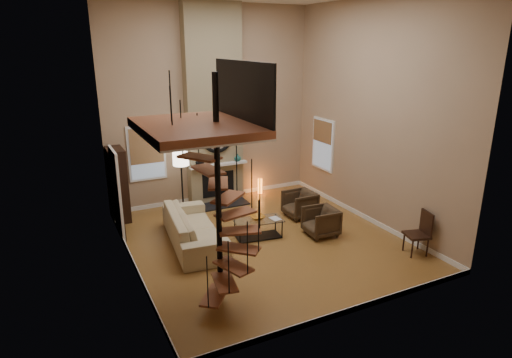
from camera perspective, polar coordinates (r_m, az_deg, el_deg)
name	(u,v)px	position (r m, az deg, el deg)	size (l,w,h in m)	color
ground	(263,240)	(10.35, 0.99, -8.04)	(6.00, 6.50, 0.01)	#AE7938
back_wall	(211,106)	(12.43, -5.90, 9.51)	(6.00, 0.02, 5.50)	tan
front_wall	(361,159)	(6.84, 13.66, 2.56)	(6.00, 0.02, 5.50)	tan
left_wall	(122,137)	(8.57, -17.14, 5.24)	(0.02, 6.50, 5.50)	tan
right_wall	(372,115)	(11.17, 15.03, 8.12)	(0.02, 6.50, 5.50)	tan
baseboard_back	(214,196)	(13.07, -5.52, -2.25)	(6.00, 0.02, 0.12)	white
baseboard_front	(350,310)	(7.95, 12.18, -16.50)	(6.00, 0.02, 0.12)	white
baseboard_left	(135,265)	(9.48, -15.61, -10.84)	(0.02, 6.50, 0.12)	white
baseboard_right	(364,216)	(11.88, 13.98, -4.78)	(0.02, 6.50, 0.12)	white
chimney_breast	(214,107)	(12.26, -5.58, 9.41)	(1.60, 0.38, 5.50)	#877958
hearth	(223,205)	(12.49, -4.41, -3.36)	(1.50, 0.60, 0.04)	black
firebox	(218,184)	(12.57, -4.96, -0.68)	(0.95, 0.02, 0.72)	black
mantel	(219,165)	(12.33, -4.90, 1.87)	(1.70, 0.18, 0.06)	white
mirror_frame	(217,137)	(12.19, -5.10, 5.56)	(0.94, 0.94, 0.10)	black
mirror_disc	(217,137)	(12.20, -5.12, 5.57)	(0.80, 0.80, 0.01)	white
vase_left	(200,161)	(12.14, -7.40, 2.30)	(0.24, 0.24, 0.25)	black
vase_right	(238,157)	(12.55, -2.43, 2.84)	(0.20, 0.20, 0.21)	#17534D
window_back	(147,152)	(12.10, -14.15, 3.41)	(1.02, 0.06, 1.52)	white
window_right	(323,143)	(12.91, 8.76, 4.63)	(0.06, 1.02, 1.52)	white
entry_door	(117,194)	(10.74, -17.73, -1.87)	(0.10, 1.05, 2.16)	white
loft	(202,123)	(6.98, -7.15, 7.30)	(1.70, 2.20, 1.09)	brown
spiral_stair	(219,206)	(7.47, -4.85, -3.54)	(1.47, 1.47, 4.06)	black
hutch	(118,185)	(11.76, -17.66, -0.71)	(0.40, 0.86, 1.91)	black
sofa	(193,227)	(10.14, -8.25, -6.31)	(2.66, 1.04, 0.78)	#C8B68B
armchair_near	(302,204)	(11.65, 6.05, -3.23)	(0.74, 0.76, 0.70)	#3E2D1C
armchair_far	(323,221)	(10.61, 8.83, -5.47)	(0.72, 0.74, 0.68)	#3E2D1C
coffee_table	(258,226)	(10.37, 0.31, -6.24)	(1.22, 0.73, 0.44)	silver
bowl	(257,217)	(10.32, 0.19, -5.05)	(0.35, 0.35, 0.09)	orange
book	(274,219)	(10.32, 2.43, -5.28)	(0.21, 0.28, 0.03)	gray
floor_lamp	(181,164)	(11.55, -9.81, 1.96)	(0.42, 0.42, 1.74)	black
accent_lamp	(260,186)	(13.30, 0.53, -0.94)	(0.13, 0.13, 0.45)	orange
side_chair	(421,231)	(10.18, 20.79, -6.42)	(0.57, 0.57, 0.99)	black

